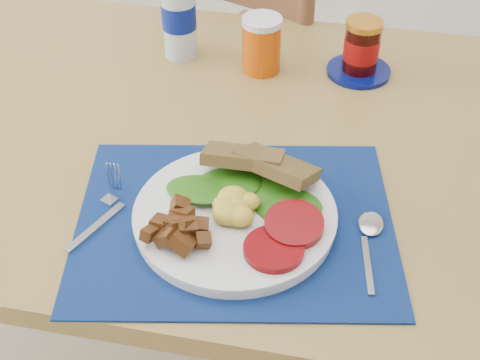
# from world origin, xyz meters

# --- Properties ---
(table) EXTENTS (1.40, 0.90, 0.75)m
(table) POSITION_xyz_m (0.00, 0.20, 0.67)
(table) COLOR brown
(table) RESTS_ON ground
(chair_far) EXTENTS (0.58, 0.57, 1.23)m
(chair_far) POSITION_xyz_m (-0.03, 0.83, 0.61)
(chair_far) COLOR #55331E
(chair_far) RESTS_ON ground
(placemat) EXTENTS (0.55, 0.46, 0.00)m
(placemat) POSITION_xyz_m (0.09, -0.03, 0.75)
(placemat) COLOR #040B31
(placemat) RESTS_ON table
(breakfast_plate) EXTENTS (0.31, 0.31, 0.07)m
(breakfast_plate) POSITION_xyz_m (0.08, -0.03, 0.78)
(breakfast_plate) COLOR silver
(breakfast_plate) RESTS_ON placemat
(fork) EXTENTS (0.06, 0.17, 0.00)m
(fork) POSITION_xyz_m (-0.12, -0.05, 0.76)
(fork) COLOR #B2B5BA
(fork) RESTS_ON placemat
(spoon) EXTENTS (0.04, 0.17, 0.00)m
(spoon) POSITION_xyz_m (0.29, -0.03, 0.76)
(spoon) COLOR #B2B5BA
(spoon) RESTS_ON placemat
(water_bottle) EXTENTS (0.07, 0.07, 0.24)m
(water_bottle) POSITION_xyz_m (-0.13, 0.45, 0.86)
(water_bottle) COLOR #ADBFCC
(water_bottle) RESTS_ON table
(juice_glass) EXTENTS (0.08, 0.08, 0.11)m
(juice_glass) POSITION_xyz_m (0.05, 0.42, 0.80)
(juice_glass) COLOR #C64605
(juice_glass) RESTS_ON table
(jam_on_saucer) EXTENTS (0.13, 0.13, 0.12)m
(jam_on_saucer) POSITION_xyz_m (0.24, 0.44, 0.80)
(jam_on_saucer) COLOR #050D57
(jam_on_saucer) RESTS_ON table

